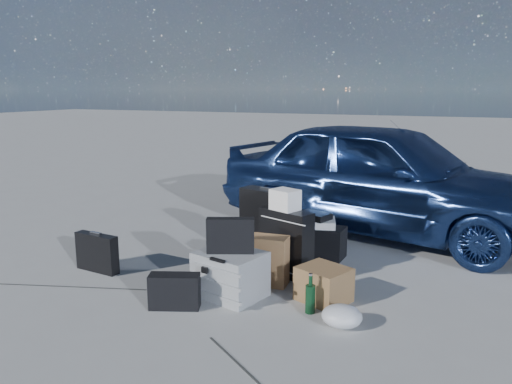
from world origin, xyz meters
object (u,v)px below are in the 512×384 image
(pelican_case, at_px, (230,274))
(briefcase, at_px, (97,253))
(green_bottle, at_px, (310,294))
(car, at_px, (383,177))
(cardboard_box, at_px, (324,284))
(suitcase_left, at_px, (267,225))
(duffel_bag, at_px, (313,241))
(suitcase_right, at_px, (286,243))

(pelican_case, relative_size, briefcase, 1.12)
(green_bottle, bearing_deg, car, 87.80)
(briefcase, relative_size, green_bottle, 1.53)
(cardboard_box, distance_m, green_bottle, 0.26)
(car, height_order, pelican_case, car)
(car, distance_m, suitcase_left, 1.72)
(briefcase, bearing_deg, cardboard_box, 11.47)
(pelican_case, bearing_deg, suitcase_left, 107.90)
(briefcase, distance_m, green_bottle, 2.10)
(car, bearing_deg, green_bottle, -169.14)
(car, height_order, duffel_bag, car)
(briefcase, bearing_deg, duffel_bag, 41.92)
(suitcase_right, relative_size, green_bottle, 2.03)
(pelican_case, distance_m, briefcase, 1.40)
(suitcase_right, xyz_separation_m, green_bottle, (0.45, -0.68, -0.16))
(duffel_bag, xyz_separation_m, green_bottle, (0.38, -1.30, -0.01))
(pelican_case, relative_size, duffel_bag, 0.81)
(pelican_case, height_order, briefcase, pelican_case)
(briefcase, distance_m, cardboard_box, 2.14)
(duffel_bag, distance_m, cardboard_box, 1.12)
(duffel_bag, bearing_deg, cardboard_box, -66.53)
(suitcase_right, bearing_deg, pelican_case, -91.74)
(suitcase_left, height_order, cardboard_box, suitcase_left)
(car, bearing_deg, duffel_bag, 170.71)
(pelican_case, xyz_separation_m, suitcase_left, (-0.08, 0.96, 0.17))
(briefcase, bearing_deg, green_bottle, 4.54)
(briefcase, xyz_separation_m, duffel_bag, (1.72, 1.24, -0.02))
(cardboard_box, relative_size, green_bottle, 1.24)
(pelican_case, distance_m, green_bottle, 0.70)
(pelican_case, xyz_separation_m, suitcase_right, (0.25, 0.63, 0.12))
(suitcase_left, bearing_deg, suitcase_right, -29.33)
(briefcase, relative_size, suitcase_right, 0.75)
(pelican_case, height_order, green_bottle, pelican_case)
(car, xyz_separation_m, cardboard_box, (-0.06, -2.20, -0.53))
(cardboard_box, bearing_deg, pelican_case, -163.74)
(briefcase, height_order, cardboard_box, briefcase)
(suitcase_left, distance_m, duffel_bag, 0.53)
(suitcase_left, relative_size, cardboard_box, 1.92)
(car, distance_m, green_bottle, 2.51)
(cardboard_box, bearing_deg, briefcase, -174.55)
(pelican_case, height_order, suitcase_left, suitcase_left)
(suitcase_left, bearing_deg, pelican_case, -69.91)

